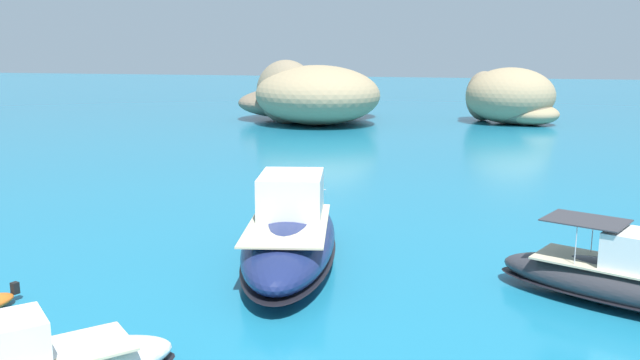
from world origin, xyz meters
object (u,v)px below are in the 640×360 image
Objects in this scene: islet_large at (310,97)px; islet_small at (509,99)px; motorboat_charcoal at (629,281)px; motorboat_navy at (291,234)px.

islet_large is 2.06× the size of islet_small.
islet_small is 1.60× the size of motorboat_charcoal.
motorboat_charcoal is (11.05, -0.84, -0.28)m from motorboat_navy.
islet_small is at bearing 83.49° from motorboat_navy.
islet_small is at bearing 13.07° from islet_large.
motorboat_navy is at bearing -96.51° from islet_small.
motorboat_charcoal is (5.10, -53.01, -1.79)m from islet_small.
motorboat_navy is (15.09, -47.28, -1.64)m from islet_large.
islet_small is at bearing 95.49° from motorboat_charcoal.
islet_large is 49.66m from motorboat_navy.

